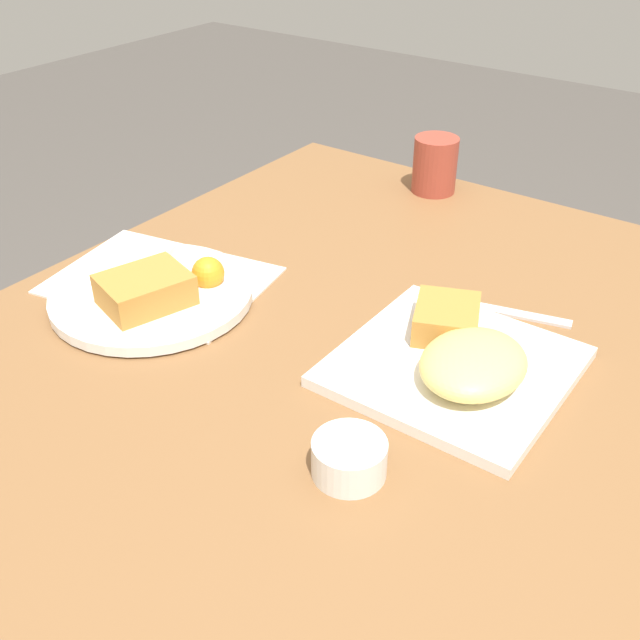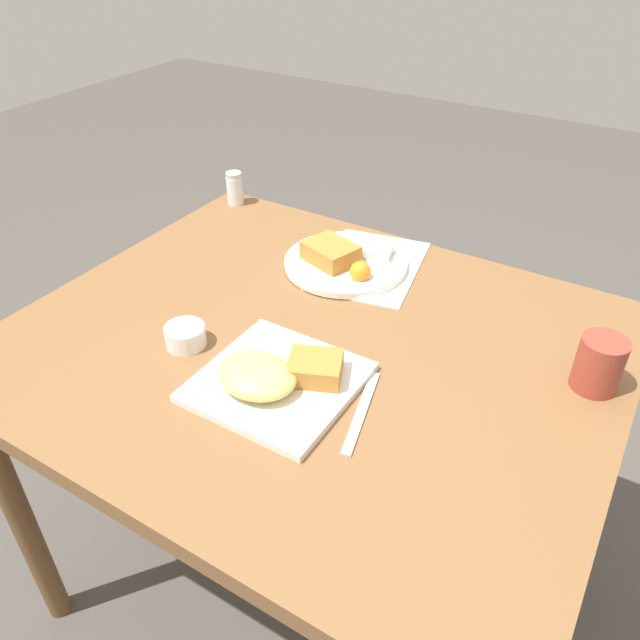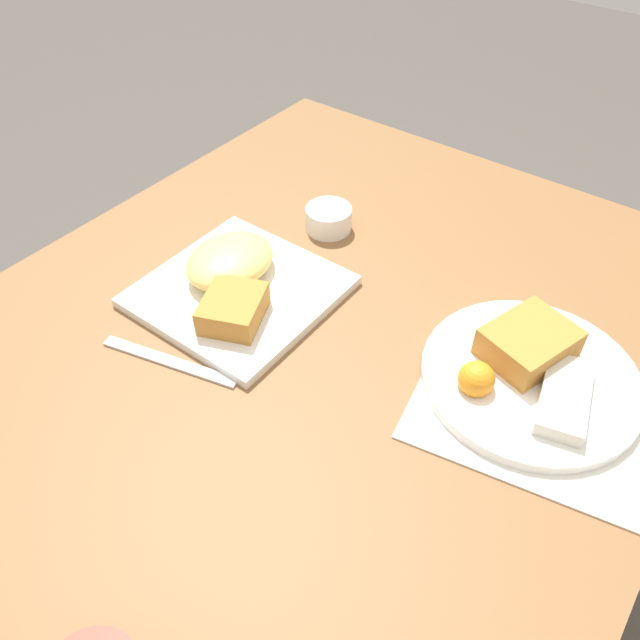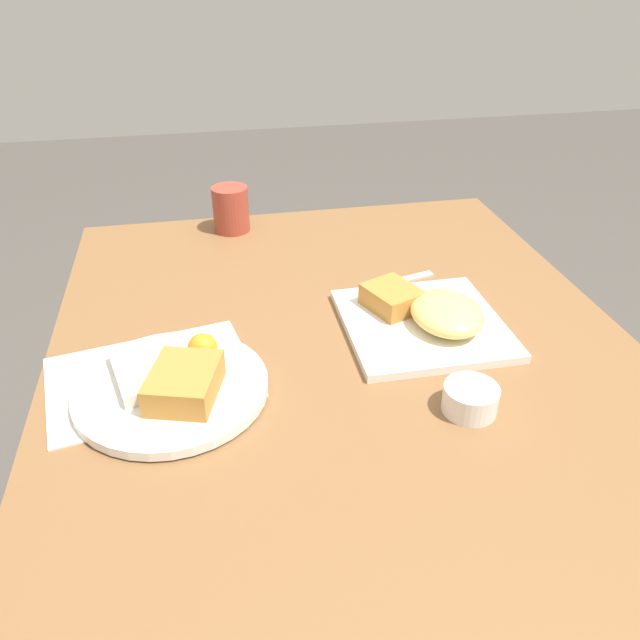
{
  "view_description": "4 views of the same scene",
  "coord_description": "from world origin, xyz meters",
  "views": [
    {
      "loc": [
        -0.63,
        -0.41,
        1.27
      ],
      "look_at": [
        -0.02,
        0.03,
        0.78
      ],
      "focal_mm": 42.0,
      "sensor_mm": 36.0,
      "label": 1
    },
    {
      "loc": [
        0.48,
        -0.76,
        1.44
      ],
      "look_at": [
        0.0,
        0.03,
        0.78
      ],
      "focal_mm": 35.0,
      "sensor_mm": 36.0,
      "label": 2
    },
    {
      "loc": [
        0.48,
        0.35,
        1.34
      ],
      "look_at": [
        0.04,
        0.02,
        0.8
      ],
      "focal_mm": 35.0,
      "sensor_mm": 36.0,
      "label": 3
    },
    {
      "loc": [
        -0.77,
        0.19,
        1.29
      ],
      "look_at": [
        0.02,
        0.04,
        0.79
      ],
      "focal_mm": 35.0,
      "sensor_mm": 36.0,
      "label": 4
    }
  ],
  "objects": [
    {
      "name": "ground_plane",
      "position": [
        0.0,
        0.0,
        0.0
      ],
      "size": [
        8.0,
        8.0,
        0.0
      ],
      "primitive_type": "plane",
      "color": "#4C4742"
    },
    {
      "name": "dining_table",
      "position": [
        0.0,
        0.0,
        0.67
      ],
      "size": [
        1.07,
        0.9,
        0.75
      ],
      "color": "brown",
      "rests_on": "ground_plane"
    },
    {
      "name": "menu_card",
      "position": [
        -0.03,
        0.29,
        0.75
      ],
      "size": [
        0.26,
        0.32,
        0.0
      ],
      "rotation": [
        0.0,
        0.0,
        0.19
      ],
      "color": "silver",
      "rests_on": "dining_table"
    },
    {
      "name": "plate_square_near",
      "position": [
        0.02,
        -0.14,
        0.77
      ],
      "size": [
        0.25,
        0.25,
        0.06
      ],
      "color": "white",
      "rests_on": "dining_table"
    },
    {
      "name": "plate_oval_far",
      "position": [
        -0.08,
        0.26,
        0.77
      ],
      "size": [
        0.26,
        0.26,
        0.05
      ],
      "color": "white",
      "rests_on": "menu_card"
    },
    {
      "name": "coffee_mug",
      "position": [
        0.46,
        0.14,
        0.8
      ],
      "size": [
        0.07,
        0.07,
        0.09
      ],
      "color": "#9E3D2D",
      "rests_on": "dining_table"
    },
    {
      "name": "butter_knife",
      "position": [
        0.17,
        -0.12,
        0.75
      ],
      "size": [
        0.06,
        0.19,
        0.0
      ],
      "rotation": [
        0.0,
        0.0,
        1.82
      ],
      "color": "silver",
      "rests_on": "dining_table"
    },
    {
      "name": "sauce_ramekin",
      "position": [
        -0.19,
        -0.13,
        0.77
      ],
      "size": [
        0.07,
        0.07,
        0.04
      ],
      "color": "white",
      "rests_on": "dining_table"
    }
  ]
}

